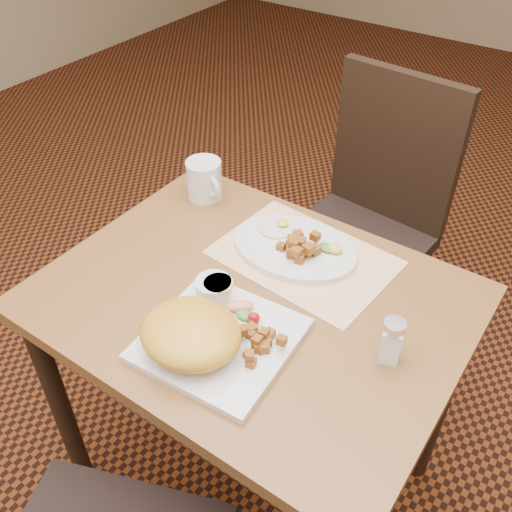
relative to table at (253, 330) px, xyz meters
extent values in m
plane|color=black|center=(0.00, 0.00, -0.64)|extent=(8.00, 8.00, 0.00)
cube|color=brown|center=(0.00, 0.00, 0.09)|extent=(0.90, 0.70, 0.03)
cylinder|color=black|center=(-0.40, -0.30, -0.28)|extent=(0.05, 0.05, 0.71)
cylinder|color=black|center=(-0.40, 0.30, -0.28)|extent=(0.05, 0.05, 0.71)
cylinder|color=black|center=(0.40, 0.30, -0.28)|extent=(0.05, 0.05, 0.71)
cube|color=black|center=(-0.05, 0.63, -0.19)|extent=(0.45, 0.45, 0.05)
cylinder|color=black|center=(0.15, 0.79, -0.43)|extent=(0.04, 0.04, 0.42)
cylinder|color=black|center=(0.12, 0.44, -0.43)|extent=(0.04, 0.04, 0.42)
cylinder|color=black|center=(-0.21, 0.83, -0.43)|extent=(0.04, 0.04, 0.42)
cylinder|color=black|center=(-0.24, 0.47, -0.43)|extent=(0.04, 0.04, 0.42)
cube|color=black|center=(-0.03, 0.83, 0.08)|extent=(0.42, 0.08, 0.50)
cube|color=white|center=(0.03, 0.17, 0.11)|extent=(0.42, 0.31, 0.00)
cube|color=silver|center=(0.02, -0.15, 0.12)|extent=(0.30, 0.30, 0.02)
ellipsoid|color=gold|center=(-0.01, -0.20, 0.16)|extent=(0.20, 0.18, 0.08)
ellipsoid|color=gold|center=(0.02, -0.22, 0.14)|extent=(0.08, 0.07, 0.03)
ellipsoid|color=gold|center=(-0.07, -0.17, 0.14)|extent=(0.08, 0.07, 0.03)
cylinder|color=silver|center=(-0.06, -0.06, 0.15)|extent=(0.08, 0.08, 0.04)
cylinder|color=beige|center=(-0.05, -0.06, 0.16)|extent=(0.06, 0.06, 0.01)
ellipsoid|color=#387223|center=(0.03, -0.08, 0.13)|extent=(0.04, 0.03, 0.01)
ellipsoid|color=red|center=(0.06, -0.08, 0.14)|extent=(0.03, 0.03, 0.03)
ellipsoid|color=#F28C72|center=(0.01, -0.06, 0.14)|extent=(0.07, 0.06, 0.02)
cylinder|color=white|center=(-0.08, 0.22, 0.13)|extent=(0.10, 0.10, 0.01)
ellipsoid|color=yellow|center=(-0.07, 0.22, 0.14)|extent=(0.03, 0.03, 0.01)
ellipsoid|color=#387223|center=(0.06, 0.21, 0.13)|extent=(0.05, 0.04, 0.01)
ellipsoid|color=yellow|center=(0.08, 0.21, 0.14)|extent=(0.04, 0.03, 0.02)
cube|color=white|center=(0.32, 0.01, 0.15)|extent=(0.05, 0.05, 0.08)
cylinder|color=silver|center=(0.32, 0.01, 0.20)|extent=(0.05, 0.05, 0.02)
cylinder|color=silver|center=(-0.33, 0.24, 0.16)|extent=(0.09, 0.09, 0.11)
torus|color=silver|center=(-0.29, 0.23, 0.16)|extent=(0.06, 0.04, 0.06)
cube|color=#9C5519|center=(0.07, -0.11, 0.13)|extent=(0.02, 0.02, 0.01)
cube|color=#9C5519|center=(0.10, -0.13, 0.13)|extent=(0.02, 0.02, 0.01)
cube|color=#9C5519|center=(0.12, -0.17, 0.13)|extent=(0.02, 0.02, 0.01)
cube|color=#9C5519|center=(0.14, -0.10, 0.15)|extent=(0.02, 0.02, 0.02)
cube|color=#9C5519|center=(0.11, -0.13, 0.14)|extent=(0.03, 0.03, 0.02)
cube|color=#9C5519|center=(0.07, -0.17, 0.15)|extent=(0.02, 0.02, 0.02)
cube|color=#9C5519|center=(0.11, -0.09, 0.13)|extent=(0.02, 0.02, 0.02)
cube|color=#9C5519|center=(0.11, -0.12, 0.13)|extent=(0.02, 0.02, 0.02)
cube|color=#9C5519|center=(0.11, -0.11, 0.13)|extent=(0.03, 0.03, 0.02)
cube|color=#9C5519|center=(0.07, -0.10, 0.13)|extent=(0.03, 0.03, 0.02)
cube|color=#9C5519|center=(0.10, -0.11, 0.15)|extent=(0.02, 0.02, 0.02)
cube|color=#9C5519|center=(0.10, -0.13, 0.15)|extent=(0.02, 0.02, 0.02)
cube|color=#9C5519|center=(0.11, -0.13, 0.13)|extent=(0.02, 0.02, 0.02)
cube|color=#9C5519|center=(0.10, -0.16, 0.13)|extent=(0.02, 0.02, 0.01)
cube|color=#9C5519|center=(0.07, -0.13, 0.15)|extent=(0.02, 0.02, 0.02)
cube|color=#9C5519|center=(0.12, -0.13, 0.13)|extent=(0.02, 0.02, 0.02)
cube|color=#9C5519|center=(0.11, -0.17, 0.15)|extent=(0.02, 0.02, 0.02)
cube|color=#9C5519|center=(0.02, 0.16, 0.14)|extent=(0.03, 0.03, 0.02)
cube|color=#9C5519|center=(0.01, 0.16, 0.15)|extent=(0.02, 0.02, 0.02)
cube|color=#9C5519|center=(0.05, 0.18, 0.14)|extent=(0.03, 0.03, 0.02)
cube|color=#9C5519|center=(0.00, 0.16, 0.16)|extent=(0.02, 0.02, 0.02)
cube|color=#9C5519|center=(0.00, 0.19, 0.15)|extent=(0.03, 0.03, 0.02)
cube|color=#9C5519|center=(0.03, 0.21, 0.16)|extent=(0.02, 0.02, 0.02)
cube|color=#9C5519|center=(0.01, 0.17, 0.14)|extent=(0.02, 0.02, 0.02)
cube|color=#9C5519|center=(0.01, 0.15, 0.16)|extent=(0.03, 0.03, 0.02)
cube|color=#9C5519|center=(0.04, 0.16, 0.16)|extent=(0.03, 0.03, 0.02)
cube|color=#9C5519|center=(0.00, 0.17, 0.14)|extent=(0.03, 0.03, 0.02)
cube|color=#9C5519|center=(0.03, 0.13, 0.16)|extent=(0.03, 0.02, 0.02)
cube|color=#9C5519|center=(0.01, 0.14, 0.14)|extent=(0.04, 0.04, 0.02)
cube|color=#9C5519|center=(0.01, 0.14, 0.14)|extent=(0.02, 0.02, 0.02)
cube|color=#9C5519|center=(0.02, 0.17, 0.16)|extent=(0.03, 0.03, 0.02)
cube|color=#9C5519|center=(0.00, 0.19, 0.14)|extent=(0.02, 0.02, 0.02)
cube|color=#9C5519|center=(-0.01, 0.17, 0.14)|extent=(0.03, 0.03, 0.02)
cube|color=#9C5519|center=(0.01, 0.15, 0.14)|extent=(0.02, 0.02, 0.02)
cube|color=#9C5519|center=(0.04, 0.14, 0.14)|extent=(0.03, 0.03, 0.02)
cube|color=#9C5519|center=(-0.02, 0.15, 0.14)|extent=(0.02, 0.02, 0.02)
cube|color=#9C5519|center=(0.00, 0.16, 0.16)|extent=(0.03, 0.03, 0.02)
cube|color=#9C5519|center=(0.01, 0.18, 0.14)|extent=(0.03, 0.03, 0.02)
cube|color=#9C5519|center=(0.01, 0.16, 0.14)|extent=(0.03, 0.03, 0.02)
camera|label=1|loc=(0.52, -0.73, 0.97)|focal=40.00mm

